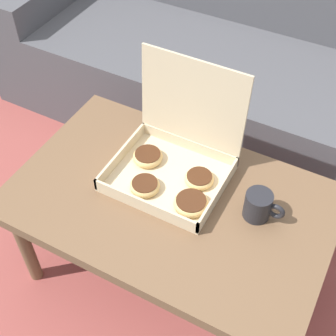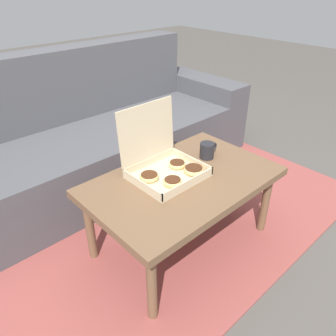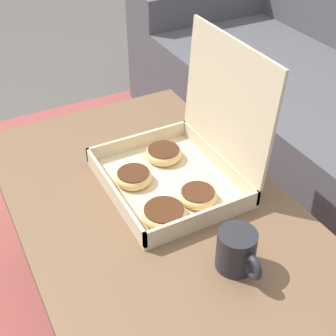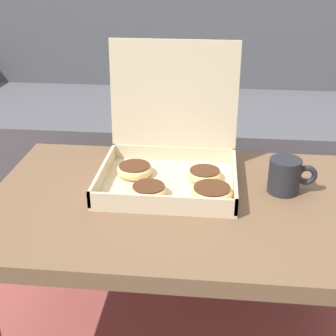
{
  "view_description": "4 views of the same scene",
  "coord_description": "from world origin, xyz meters",
  "px_view_note": "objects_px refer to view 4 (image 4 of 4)",
  "views": [
    {
      "loc": [
        0.41,
        -0.89,
        1.52
      ],
      "look_at": [
        -0.04,
        -0.05,
        0.48
      ],
      "focal_mm": 50.0,
      "sensor_mm": 36.0,
      "label": 1
    },
    {
      "loc": [
        -0.98,
        -1.06,
        1.32
      ],
      "look_at": [
        -0.04,
        -0.05,
        0.48
      ],
      "focal_mm": 35.0,
      "sensor_mm": 36.0,
      "label": 2
    },
    {
      "loc": [
        0.74,
        -0.46,
        1.15
      ],
      "look_at": [
        -0.04,
        -0.05,
        0.48
      ],
      "focal_mm": 50.0,
      "sensor_mm": 36.0,
      "label": 3
    },
    {
      "loc": [
        0.07,
        -1.1,
        0.99
      ],
      "look_at": [
        -0.04,
        -0.05,
        0.48
      ],
      "focal_mm": 50.0,
      "sensor_mm": 36.0,
      "label": 4
    }
  ],
  "objects_px": {
    "coffee_table": "(183,215)",
    "pastry_box": "(173,160)",
    "coffee_mug": "(286,176)",
    "couch": "(198,121)"
  },
  "relations": [
    {
      "from": "coffee_mug",
      "to": "pastry_box",
      "type": "bearing_deg",
      "value": 174.12
    },
    {
      "from": "coffee_table",
      "to": "pastry_box",
      "type": "distance_m",
      "value": 0.14
    },
    {
      "from": "couch",
      "to": "pastry_box",
      "type": "distance_m",
      "value": 0.84
    },
    {
      "from": "coffee_table",
      "to": "pastry_box",
      "type": "relative_size",
      "value": 2.78
    },
    {
      "from": "couch",
      "to": "coffee_mug",
      "type": "distance_m",
      "value": 0.9
    },
    {
      "from": "coffee_table",
      "to": "coffee_mug",
      "type": "height_order",
      "value": "coffee_mug"
    },
    {
      "from": "pastry_box",
      "to": "coffee_mug",
      "type": "xyz_separation_m",
      "value": [
        0.28,
        -0.03,
        -0.02
      ]
    },
    {
      "from": "coffee_mug",
      "to": "coffee_table",
      "type": "bearing_deg",
      "value": -165.78
    },
    {
      "from": "coffee_table",
      "to": "coffee_mug",
      "type": "relative_size",
      "value": 8.07
    },
    {
      "from": "pastry_box",
      "to": "coffee_mug",
      "type": "distance_m",
      "value": 0.29
    }
  ]
}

